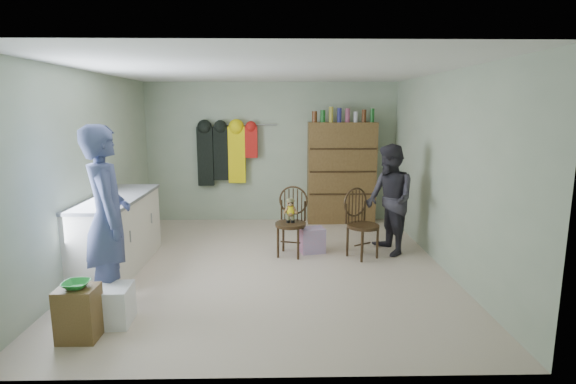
{
  "coord_description": "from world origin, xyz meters",
  "views": [
    {
      "loc": [
        0.13,
        -5.63,
        2.04
      ],
      "look_at": [
        0.25,
        0.2,
        0.95
      ],
      "focal_mm": 28.0,
      "sensor_mm": 36.0,
      "label": 1
    }
  ],
  "objects_px": {
    "chair_front": "(291,217)",
    "counter": "(118,232)",
    "chair_far": "(360,220)",
    "dresser": "(341,172)"
  },
  "relations": [
    {
      "from": "counter",
      "to": "chair_far",
      "type": "xyz_separation_m",
      "value": [
        3.2,
        0.36,
        0.04
      ]
    },
    {
      "from": "chair_front",
      "to": "chair_far",
      "type": "height_order",
      "value": "chair_front"
    },
    {
      "from": "chair_front",
      "to": "counter",
      "type": "bearing_deg",
      "value": -153.16
    },
    {
      "from": "chair_far",
      "to": "counter",
      "type": "bearing_deg",
      "value": 154.26
    },
    {
      "from": "dresser",
      "to": "counter",
      "type": "bearing_deg",
      "value": -144.31
    },
    {
      "from": "chair_far",
      "to": "dresser",
      "type": "xyz_separation_m",
      "value": [
        -0.0,
        1.94,
        0.4
      ]
    },
    {
      "from": "chair_front",
      "to": "dresser",
      "type": "distance_m",
      "value": 2.09
    },
    {
      "from": "counter",
      "to": "chair_front",
      "type": "xyz_separation_m",
      "value": [
        2.25,
        0.47,
        0.07
      ]
    },
    {
      "from": "chair_front",
      "to": "chair_far",
      "type": "xyz_separation_m",
      "value": [
        0.95,
        -0.11,
        -0.03
      ]
    },
    {
      "from": "chair_far",
      "to": "chair_front",
      "type": "bearing_deg",
      "value": 141.23
    }
  ]
}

